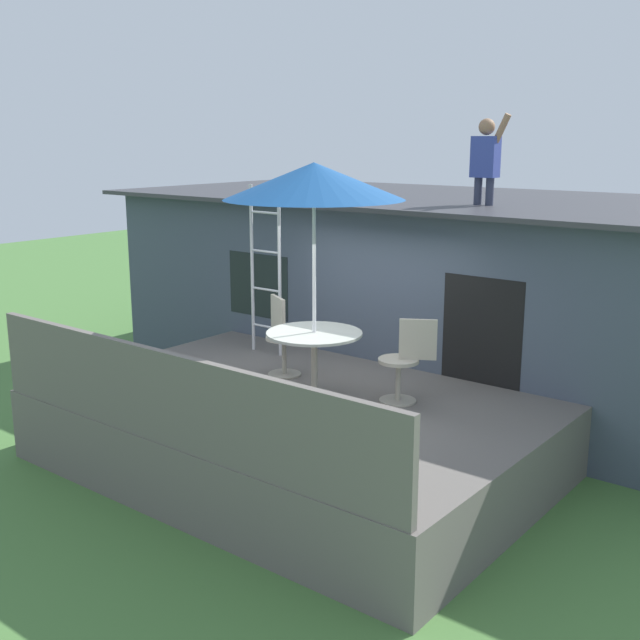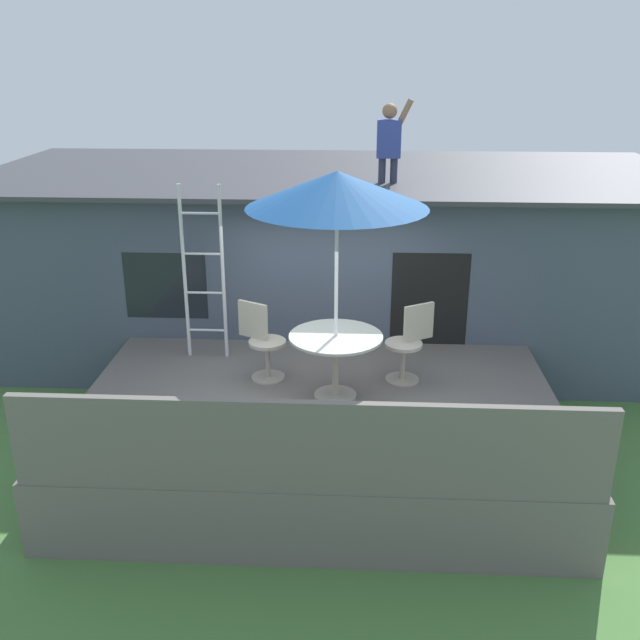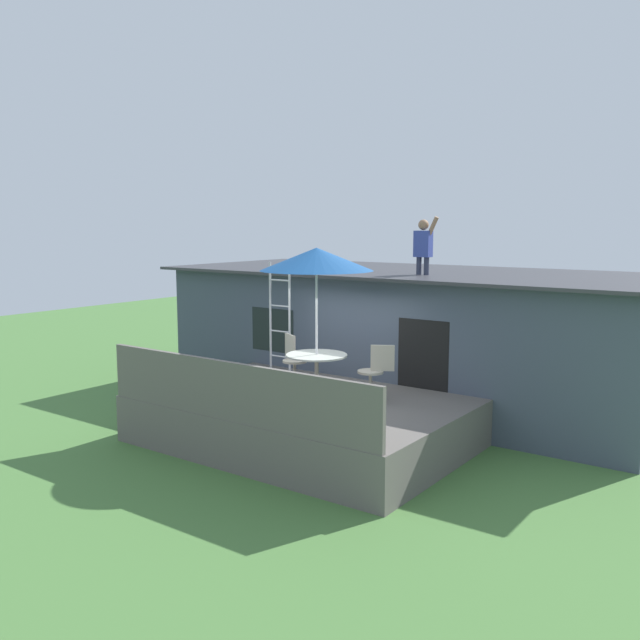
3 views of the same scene
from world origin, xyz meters
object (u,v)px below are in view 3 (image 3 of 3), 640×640
Objects in this scene: patio_table at (317,364)px; patio_chair_left at (293,361)px; patio_umbrella at (317,259)px; step_ladder at (280,319)px; person_figure at (424,243)px; patio_chair_right at (375,372)px.

patio_chair_left is (-0.88, 0.48, -0.13)m from patio_table.
patio_umbrella reaches higher than step_ladder.
patio_chair_left reaches higher than patio_table.
person_figure is at bearing 76.56° from patio_umbrella.
patio_table is 3.33m from person_figure.
patio_umbrella is 1.15× the size of step_ladder.
person_figure is 1.21× the size of patio_chair_right.
patio_chair_right is at bearing 29.45° from patio_chair_left.
patio_umbrella is at bearing -32.57° from step_ladder.
patio_chair_left is at bearing -36.87° from step_ladder.
patio_umbrella is at bearing -0.00° from patio_chair_left.
step_ladder is 3.13m from person_figure.
person_figure is (0.62, 2.61, 1.99)m from patio_table.
person_figure is 3.36m from patio_chair_left.
patio_chair_right is at bearing -12.50° from step_ladder.
person_figure reaches higher than patio_umbrella.
step_ladder is 2.39× the size of patio_chair_right.
patio_umbrella is at bearing 0.00° from patio_chair_right.
step_ladder is (-1.67, 1.06, -1.25)m from patio_umbrella.
patio_umbrella reaches higher than patio_table.
patio_umbrella is 2.69m from person_figure.
step_ladder is at bearing 171.50° from patio_chair_left.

